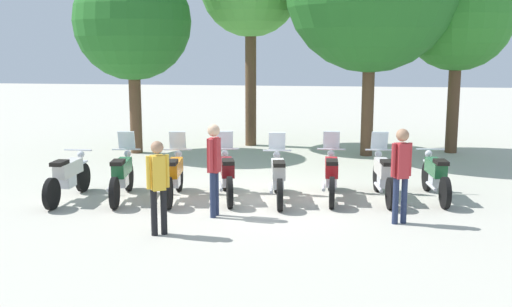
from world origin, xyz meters
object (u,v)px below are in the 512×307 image
object	(u,v)px
motorcycle_1	(122,175)
motorcycle_7	(435,175)
tree_3	(458,17)
motorcycle_2	(174,175)
tree_0	(132,22)
motorcycle_0	(68,176)
motorcycle_6	(383,175)
person_1	(401,168)
person_0	(158,181)
motorcycle_3	(227,174)
motorcycle_4	(278,176)
person_2	(214,162)
motorcycle_5	(331,174)

from	to	relation	value
motorcycle_1	motorcycle_7	world-z (taller)	motorcycle_1
motorcycle_1	tree_3	bearing A→B (deg)	-58.04
motorcycle_2	tree_0	world-z (taller)	tree_0
motorcycle_0	motorcycle_6	world-z (taller)	motorcycle_6
motorcycle_6	person_1	distance (m)	1.87
person_0	tree_0	xyz separation A→B (m)	(-3.19, 7.90, 2.99)
tree_3	tree_0	bearing A→B (deg)	-171.35
motorcycle_0	person_0	bearing A→B (deg)	-129.91
motorcycle_3	person_1	distance (m)	3.79
motorcycle_4	person_0	xyz separation A→B (m)	(-1.75, -2.66, 0.43)
motorcycle_1	motorcycle_6	bearing A→B (deg)	-91.85
motorcycle_0	motorcycle_2	distance (m)	2.22
motorcycle_3	person_2	distance (m)	1.54
motorcycle_3	tree_3	xyz separation A→B (m)	(5.72, 6.65, 3.57)
motorcycle_0	person_2	distance (m)	3.45
motorcycle_7	person_1	world-z (taller)	person_1
motorcycle_4	person_2	distance (m)	1.83
person_2	tree_0	size ratio (longest dim) A/B	0.31
motorcycle_0	motorcycle_3	size ratio (longest dim) A/B	1.02
motorcycle_1	person_0	xyz separation A→B (m)	(1.54, -2.32, 0.43)
tree_0	motorcycle_7	bearing A→B (deg)	-29.28
motorcycle_0	motorcycle_6	size ratio (longest dim) A/B	1.00
motorcycle_2	motorcycle_4	world-z (taller)	same
motorcycle_3	motorcycle_7	bearing A→B (deg)	-97.24
motorcycle_7	person_0	bearing A→B (deg)	117.55
person_0	motorcycle_7	bearing A→B (deg)	90.01
motorcycle_1	motorcycle_7	distance (m)	6.64
motorcycle_5	tree_3	xyz separation A→B (m)	(3.52, 6.36, 3.57)
motorcycle_1	person_0	size ratio (longest dim) A/B	1.34
person_2	tree_0	world-z (taller)	tree_0
tree_0	person_0	bearing A→B (deg)	-67.99
motorcycle_2	person_0	xyz separation A→B (m)	(0.44, -2.47, 0.43)
motorcycle_0	motorcycle_7	xyz separation A→B (m)	(7.65, 1.22, 0.00)
motorcycle_6	motorcycle_0	bearing A→B (deg)	92.17
motorcycle_0	person_2	bearing A→B (deg)	-105.35
person_1	motorcycle_2	bearing A→B (deg)	-128.54
motorcycle_7	person_1	bearing A→B (deg)	149.99
motorcycle_3	tree_0	xyz separation A→B (m)	(-3.84, 5.20, 3.41)
motorcycle_5	tree_0	distance (m)	8.49
motorcycle_6	person_0	xyz separation A→B (m)	(-3.93, -3.08, 0.43)
motorcycle_0	person_1	bearing A→B (deg)	-98.25
motorcycle_7	person_0	xyz separation A→B (m)	(-5.03, -3.29, 0.44)
motorcycle_6	person_1	size ratio (longest dim) A/B	1.25
tree_0	tree_3	xyz separation A→B (m)	(9.56, 1.45, 0.16)
motorcycle_1	motorcycle_2	world-z (taller)	same
person_2	tree_3	distance (m)	10.35
motorcycle_7	motorcycle_3	bearing A→B (deg)	91.98
motorcycle_0	motorcycle_5	world-z (taller)	motorcycle_5
motorcycle_7	tree_3	world-z (taller)	tree_3
motorcycle_2	motorcycle_4	bearing A→B (deg)	-92.96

